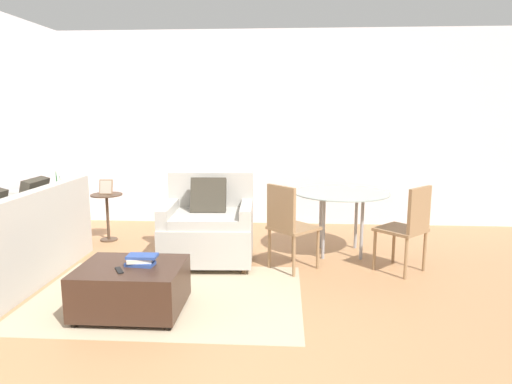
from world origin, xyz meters
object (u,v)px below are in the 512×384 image
ottoman (132,287)px  side_table (107,208)px  potted_plant (63,225)px  dining_chair_near_right (409,223)px  armchair (208,228)px  tv_remote_primary (119,270)px  couch (9,248)px  picture_frame (106,187)px  dining_chair_near_left (288,222)px  dining_table (341,199)px  book_stack (141,260)px

ottoman → side_table: (-1.00, 2.05, 0.20)m
potted_plant → dining_chair_near_right: potted_plant is taller
armchair → tv_remote_primary: 1.52m
ottoman → armchair: bearing=72.6°
tv_remote_primary → couch: bearing=150.4°
ottoman → tv_remote_primary: tv_remote_primary is taller
armchair → ottoman: size_ratio=1.20×
couch → potted_plant: size_ratio=1.97×
side_table → picture_frame: size_ratio=3.26×
ottoman → dining_chair_near_left: dining_chair_near_left is taller
couch → dining_table: 3.50m
potted_plant → picture_frame: size_ratio=5.19×
side_table → dining_chair_near_left: 2.47m
picture_frame → tv_remote_primary: bearing=-66.4°
dining_chair_near_left → dining_chair_near_right: same height
tv_remote_primary → picture_frame: size_ratio=0.81×
tv_remote_primary → armchair: bearing=72.2°
tv_remote_primary → side_table: bearing=113.6°
potted_plant → armchair: bearing=-19.0°
dining_table → armchair: bearing=-165.7°
ottoman → picture_frame: (-1.00, 2.05, 0.47)m
book_stack → side_table: side_table is taller
picture_frame → ottoman: bearing=-64.0°
armchair → potted_plant: potted_plant is taller
dining_table → dining_chair_near_left: (-0.61, -0.61, -0.12)m
armchair → dining_table: armchair is taller
side_table → dining_table: 2.92m
picture_frame → side_table: bearing=90.0°
tv_remote_primary → potted_plant: (-1.51, 2.13, -0.20)m
book_stack → tv_remote_primary: 0.20m
book_stack → potted_plant: 2.59m
couch → ottoman: size_ratio=2.26×
ottoman → potted_plant: bearing=127.9°
armchair → dining_table: (1.47, 0.37, 0.27)m
tv_remote_primary → potted_plant: potted_plant is taller
potted_plant → side_table: size_ratio=1.59×
tv_remote_primary → dining_table: 2.67m
dining_chair_near_left → dining_chair_near_right: bearing=0.0°
side_table → dining_table: size_ratio=0.55×
side_table → picture_frame: bearing=-90.0°
dining_table → dining_chair_near_left: bearing=-135.0°
armchair → picture_frame: armchair is taller
couch → book_stack: (1.53, -0.65, 0.13)m
armchair → side_table: (-1.41, 0.73, 0.05)m
couch → dining_chair_near_right: bearing=6.1°
armchair → dining_chair_near_right: size_ratio=1.11×
dining_table → ottoman: bearing=-138.0°
book_stack → picture_frame: size_ratio=1.38×
couch → potted_plant: (-0.12, 1.33, -0.11)m
tv_remote_primary → side_table: (-0.95, 2.17, 0.02)m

